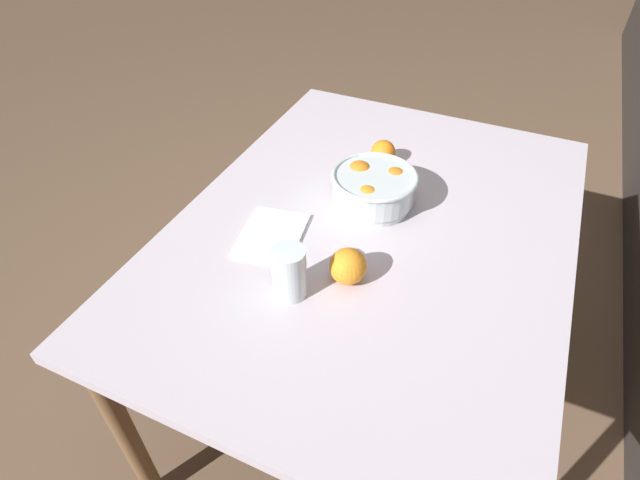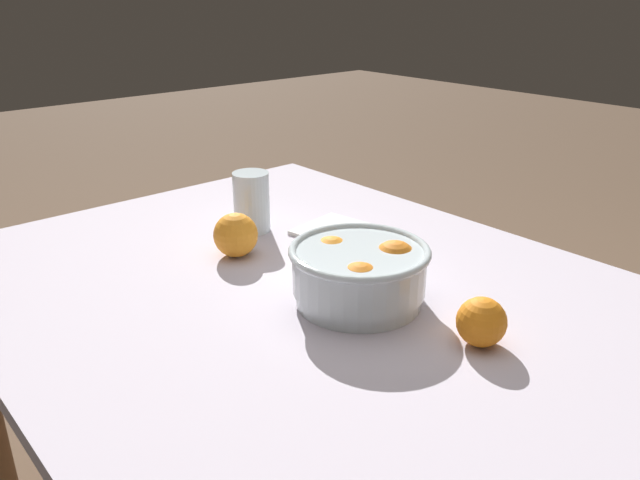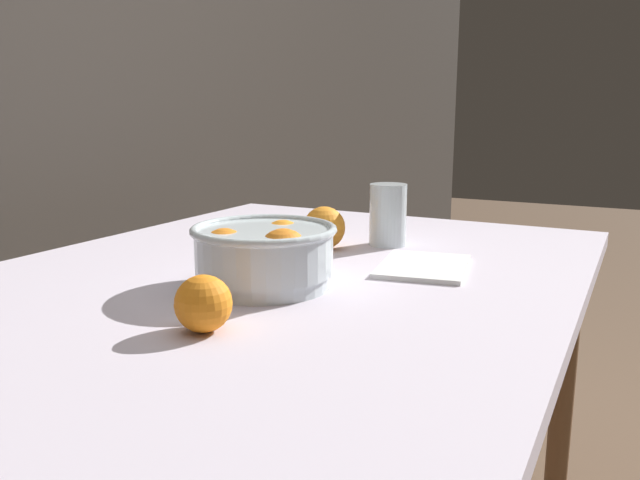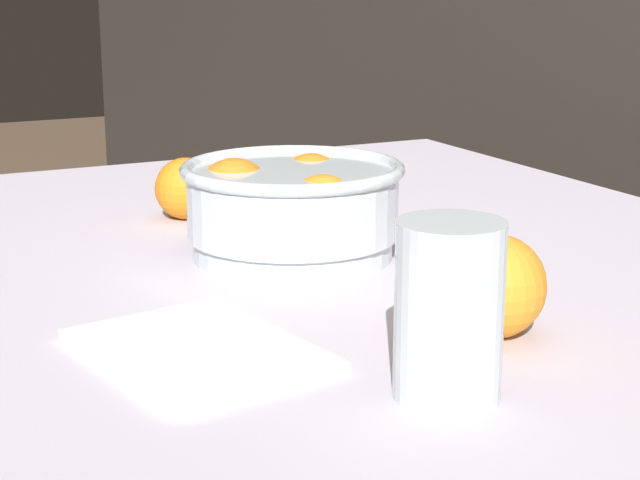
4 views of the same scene
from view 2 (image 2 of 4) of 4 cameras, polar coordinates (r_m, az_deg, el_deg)
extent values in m
cube|color=silver|center=(1.02, -0.75, -5.47)|extent=(1.26, 0.93, 0.03)
cylinder|color=brown|center=(1.80, -2.61, -4.97)|extent=(0.05, 0.05, 0.67)
cylinder|color=silver|center=(0.98, 3.53, -5.11)|extent=(0.20, 0.20, 0.02)
cylinder|color=silver|center=(0.96, 3.59, -2.79)|extent=(0.21, 0.21, 0.07)
torus|color=silver|center=(0.95, 3.64, -0.99)|extent=(0.22, 0.22, 0.01)
sphere|color=orange|center=(1.00, 1.07, -1.62)|extent=(0.07, 0.07, 0.07)
sphere|color=orange|center=(0.91, 3.66, -4.23)|extent=(0.07, 0.07, 0.07)
sphere|color=orange|center=(0.97, 6.83, -2.20)|extent=(0.08, 0.08, 0.08)
cylinder|color=#F4A314|center=(1.26, -6.24, 2.80)|extent=(0.06, 0.06, 0.09)
cylinder|color=silver|center=(1.25, -6.27, 3.48)|extent=(0.07, 0.07, 0.12)
sphere|color=orange|center=(1.14, -7.72, 0.46)|extent=(0.08, 0.08, 0.08)
sphere|color=orange|center=(0.89, 14.54, -7.25)|extent=(0.07, 0.07, 0.07)
cube|color=white|center=(1.24, 2.40, 0.58)|extent=(0.21, 0.17, 0.01)
camera|label=1|loc=(1.67, -34.48, 30.29)|focal=28.00mm
camera|label=3|loc=(1.14, 55.31, 2.36)|focal=35.00mm
camera|label=4|loc=(1.86, -7.22, 16.64)|focal=60.00mm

